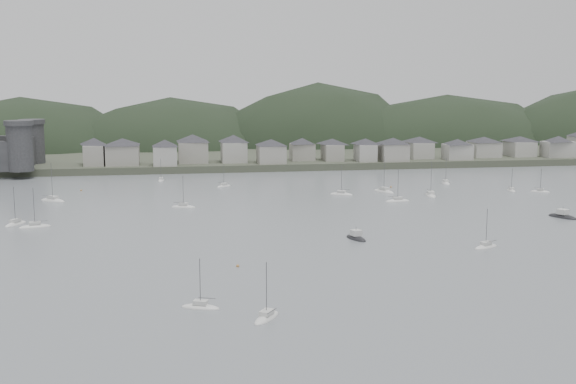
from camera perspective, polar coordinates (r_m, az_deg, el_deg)
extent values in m
plane|color=slate|center=(142.02, 5.08, -6.94)|extent=(900.00, 900.00, 0.00)
cube|color=#383D2D|center=(430.21, -4.90, 3.80)|extent=(900.00, 250.00, 3.00)
ellipsoid|color=black|center=(414.05, -20.08, 1.49)|extent=(138.98, 92.48, 81.13)
ellipsoid|color=black|center=(407.95, -9.15, 1.83)|extent=(132.08, 90.41, 79.74)
ellipsoid|color=black|center=(417.22, 2.33, 1.71)|extent=(133.88, 88.37, 101.41)
ellipsoid|color=black|center=(434.01, 12.25, 2.11)|extent=(165.81, 81.78, 82.55)
cylinder|color=#2F2F32|center=(304.74, -20.36, 3.24)|extent=(10.00, 10.00, 18.00)
cylinder|color=#2F2F32|center=(332.23, -19.47, 3.61)|extent=(10.00, 10.00, 17.00)
cube|color=#2F2F32|center=(318.72, -19.87, 2.94)|extent=(3.50, 30.00, 12.00)
cube|color=gray|center=(317.12, -14.99, 2.83)|extent=(8.34, 12.91, 8.59)
pyramid|color=#27272B|center=(316.60, -15.03, 3.87)|extent=(15.78, 15.78, 3.01)
cube|color=gray|center=(315.60, -12.88, 2.86)|extent=(13.68, 13.35, 8.36)
pyramid|color=#27272B|center=(315.09, -12.92, 3.88)|extent=(20.07, 20.07, 2.93)
cube|color=#A3A199|center=(309.81, -9.66, 2.82)|extent=(9.78, 10.20, 8.08)
pyramid|color=#27272B|center=(309.30, -9.68, 3.83)|extent=(14.83, 14.83, 2.83)
cube|color=gray|center=(319.54, -7.49, 3.14)|extent=(12.59, 13.33, 9.09)
pyramid|color=#27272B|center=(319.01, -7.52, 4.24)|extent=(19.24, 19.24, 3.18)
cube|color=#A3A199|center=(319.15, -4.29, 3.16)|extent=(10.74, 12.17, 8.87)
pyramid|color=#27272B|center=(318.63, -4.30, 4.24)|extent=(17.01, 17.01, 3.10)
cube|color=gray|center=(314.55, -1.33, 3.00)|extent=(11.63, 12.09, 7.69)
pyramid|color=#27272B|center=(314.08, -1.33, 3.94)|extent=(17.61, 17.61, 2.69)
cube|color=gray|center=(325.59, 1.12, 3.17)|extent=(10.37, 9.35, 7.44)
pyramid|color=#27272B|center=(325.14, 1.13, 4.05)|extent=(14.65, 14.65, 2.60)
cube|color=gray|center=(326.01, 3.52, 3.14)|extent=(8.24, 12.20, 7.22)
pyramid|color=#27272B|center=(325.57, 3.52, 4.00)|extent=(15.17, 15.17, 2.53)
cube|color=#A3A199|center=(324.38, 6.12, 3.10)|extent=(8.06, 10.91, 7.46)
pyramid|color=#27272B|center=(323.93, 6.13, 3.99)|extent=(14.08, 14.08, 2.61)
cube|color=gray|center=(326.49, 8.27, 3.12)|extent=(11.73, 11.78, 7.66)
pyramid|color=#27272B|center=(326.04, 8.29, 4.02)|extent=(17.46, 17.46, 2.68)
cube|color=#A3A199|center=(340.89, 10.30, 3.27)|extent=(10.19, 13.02, 7.33)
pyramid|color=#27272B|center=(340.47, 10.33, 4.10)|extent=(17.23, 17.23, 2.57)
cube|color=#A3A199|center=(338.12, 13.19, 3.10)|extent=(11.70, 9.81, 6.88)
pyramid|color=#27272B|center=(337.71, 13.22, 3.88)|extent=(15.97, 15.97, 2.41)
cube|color=#A3A199|center=(352.95, 15.17, 3.27)|extent=(12.83, 12.48, 7.00)
pyramid|color=#27272B|center=(352.55, 15.20, 4.03)|extent=(18.79, 18.79, 2.45)
cube|color=#A3A199|center=(361.44, 17.78, 3.27)|extent=(11.07, 13.50, 6.97)
pyramid|color=#27272B|center=(361.06, 17.81, 4.01)|extent=(18.25, 18.25, 2.44)
cube|color=#A3A199|center=(362.03, 20.49, 3.17)|extent=(13.75, 9.12, 7.34)
pyramid|color=#27272B|center=(361.63, 20.53, 3.95)|extent=(16.97, 16.97, 2.57)
ellipsoid|color=silver|center=(202.74, -19.30, -2.63)|extent=(8.64, 4.62, 1.65)
cube|color=silver|center=(202.53, -19.32, -2.32)|extent=(3.25, 2.48, 0.70)
cylinder|color=#3F3F42|center=(201.81, -19.38, -1.16)|extent=(0.12, 0.12, 10.30)
cylinder|color=#3F3F42|center=(201.83, -18.94, -2.18)|extent=(3.61, 1.03, 0.10)
ellipsoid|color=silver|center=(254.07, 7.56, 0.00)|extent=(6.84, 10.39, 1.99)
cube|color=silver|center=(253.88, 7.57, 0.29)|extent=(3.38, 4.06, 0.70)
cylinder|color=#3F3F42|center=(253.19, 7.59, 1.43)|extent=(0.12, 0.12, 12.43)
cylinder|color=#3F3F42|center=(252.04, 7.53, 0.36)|extent=(1.85, 4.15, 0.10)
ellipsoid|color=silver|center=(125.66, -6.91, -9.05)|extent=(7.12, 4.57, 1.36)
cube|color=silver|center=(125.37, -6.92, -8.62)|extent=(2.77, 2.28, 0.70)
cylinder|color=#3F3F42|center=(124.39, -6.94, -7.12)|extent=(0.12, 0.12, 8.50)
cylinder|color=#3F3F42|center=(125.69, -6.41, -8.30)|extent=(2.87, 1.24, 0.10)
ellipsoid|color=silver|center=(244.91, -18.04, -0.68)|extent=(9.61, 8.19, 1.93)
cube|color=silver|center=(244.72, -18.05, -0.39)|extent=(3.98, 3.71, 0.70)
cylinder|color=#3F3F42|center=(244.02, -18.10, 0.75)|extent=(0.12, 0.12, 12.06)
cylinder|color=#3F3F42|center=(243.85, -18.42, -0.31)|extent=(3.56, 2.64, 0.10)
ellipsoid|color=silver|center=(279.06, 12.31, 0.66)|extent=(3.44, 7.87, 1.52)
cube|color=silver|center=(278.92, 12.32, 0.87)|extent=(2.02, 2.87, 0.70)
cylinder|color=#3F3F42|center=(278.43, 12.34, 1.66)|extent=(0.12, 0.12, 9.51)
cylinder|color=#3F3F42|center=(280.03, 12.18, 1.02)|extent=(0.56, 3.41, 0.10)
ellipsoid|color=silver|center=(246.57, 4.23, -0.21)|extent=(8.18, 6.32, 1.60)
cube|color=silver|center=(246.40, 4.23, 0.04)|extent=(3.31, 2.95, 0.70)
cylinder|color=#3F3F42|center=(245.82, 4.25, 0.98)|extent=(0.12, 0.12, 10.01)
cylinder|color=#3F3F42|center=(247.33, 4.47, 0.20)|extent=(3.14, 1.94, 0.10)
ellipsoid|color=silver|center=(266.12, 17.18, 0.08)|extent=(2.75, 6.44, 1.25)
cube|color=silver|center=(265.99, 17.19, 0.28)|extent=(1.63, 2.34, 0.70)
cylinder|color=#3F3F42|center=(265.57, 17.22, 0.95)|extent=(0.12, 0.12, 7.81)
cylinder|color=#3F3F42|center=(266.84, 17.06, 0.43)|extent=(0.44, 2.80, 0.10)
ellipsoid|color=silver|center=(266.05, -5.07, 0.44)|extent=(6.28, 5.50, 1.27)
cube|color=silver|center=(265.91, -5.07, 0.64)|extent=(2.62, 2.47, 0.70)
cylinder|color=#3F3F42|center=(265.48, -5.08, 1.32)|extent=(0.12, 0.12, 7.95)
cylinder|color=#3F3F42|center=(266.46, -5.28, 0.77)|extent=(2.33, 1.83, 0.10)
ellipsoid|color=silver|center=(208.26, -20.67, -2.42)|extent=(5.97, 8.37, 1.62)
cube|color=silver|center=(208.06, -20.69, -2.12)|extent=(2.87, 3.33, 0.70)
cylinder|color=#3F3F42|center=(207.37, -20.75, -1.01)|extent=(0.12, 0.12, 10.10)
cylinder|color=#3F3F42|center=(206.58, -20.58, -2.03)|extent=(1.74, 3.28, 0.10)
ellipsoid|color=silver|center=(234.84, 8.63, -0.74)|extent=(8.29, 3.18, 1.62)
cube|color=silver|center=(234.66, 8.64, -0.47)|extent=(2.97, 1.99, 0.70)
cylinder|color=#3F3F42|center=(234.04, 8.66, 0.53)|extent=(0.12, 0.12, 10.16)
cylinder|color=#3F3F42|center=(234.22, 8.29, -0.34)|extent=(3.65, 0.36, 0.10)
ellipsoid|color=silver|center=(119.54, -1.70, -9.93)|extent=(6.17, 7.47, 1.49)
cube|color=silver|center=(119.21, -1.70, -9.45)|extent=(2.82, 3.07, 0.70)
cylinder|color=#3F3F42|center=(118.10, -1.71, -7.72)|extent=(0.12, 0.12, 9.29)
cylinder|color=#3F3F42|center=(118.11, -1.26, -9.35)|extent=(1.98, 2.81, 0.10)
ellipsoid|color=silver|center=(266.73, 19.25, 0.00)|extent=(6.59, 5.13, 1.29)
cube|color=silver|center=(266.59, 19.26, 0.20)|extent=(2.67, 2.39, 0.70)
cylinder|color=#3F3F42|center=(266.16, 19.30, 0.89)|extent=(0.12, 0.12, 8.07)
cylinder|color=#3F3F42|center=(265.52, 19.14, 0.30)|extent=(2.53, 1.60, 0.10)
ellipsoid|color=silver|center=(284.74, -9.96, 0.89)|extent=(3.03, 6.96, 1.35)
cube|color=silver|center=(284.61, -9.97, 1.08)|extent=(1.78, 2.53, 0.70)
cylinder|color=#3F3F42|center=(284.18, -9.98, 1.76)|extent=(0.12, 0.12, 8.42)
cylinder|color=#3F3F42|center=(283.34, -9.94, 1.16)|extent=(0.50, 3.02, 0.10)
ellipsoid|color=silver|center=(223.56, -8.23, -1.20)|extent=(8.01, 4.65, 1.53)
cube|color=silver|center=(223.38, -8.24, -0.94)|extent=(3.05, 2.41, 0.70)
cylinder|color=#3F3F42|center=(222.77, -8.26, 0.04)|extent=(0.12, 0.12, 9.53)
cylinder|color=#3F3F42|center=(222.85, -8.58, -0.82)|extent=(3.30, 1.14, 0.10)
ellipsoid|color=silver|center=(248.02, 11.17, -0.30)|extent=(4.32, 9.61, 1.85)
cube|color=silver|center=(247.83, 11.18, -0.02)|extent=(2.50, 3.51, 0.70)
cylinder|color=#3F3F42|center=(247.17, 11.21, 1.06)|extent=(0.12, 0.12, 11.59)
cylinder|color=#3F3F42|center=(249.19, 11.00, 0.16)|extent=(0.72, 4.14, 0.10)
ellipsoid|color=silver|center=(174.61, 15.32, -4.23)|extent=(7.49, 5.16, 1.44)
cube|color=silver|center=(174.39, 15.33, -3.91)|extent=(2.95, 2.51, 0.70)
cylinder|color=#3F3F42|center=(173.65, 15.38, -2.74)|extent=(0.12, 0.12, 8.99)
cylinder|color=#3F3F42|center=(174.28, 15.76, -3.75)|extent=(2.97, 1.48, 0.10)
ellipsoid|color=black|center=(219.33, 20.81, -1.88)|extent=(6.84, 9.58, 1.99)
cube|color=silver|center=(219.05, 20.83, -1.46)|extent=(3.46, 3.54, 1.40)
cylinder|color=#3F3F42|center=(218.90, 20.85, -1.23)|extent=(0.10, 0.10, 1.20)
ellipsoid|color=black|center=(178.22, 5.38, -3.69)|extent=(4.98, 8.43, 1.75)
cube|color=silver|center=(177.90, 5.39, -3.22)|extent=(2.81, 2.91, 1.40)
cylinder|color=#3F3F42|center=(177.72, 5.39, -2.93)|extent=(0.10, 0.10, 1.20)
sphere|color=#B1783B|center=(265.50, 8.11, 0.39)|extent=(0.70, 0.70, 0.70)
sphere|color=#B1783B|center=(265.23, -15.98, 0.13)|extent=(0.70, 0.70, 0.70)
sphere|color=#B1783B|center=(151.85, -3.98, -5.83)|extent=(0.70, 0.70, 0.70)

